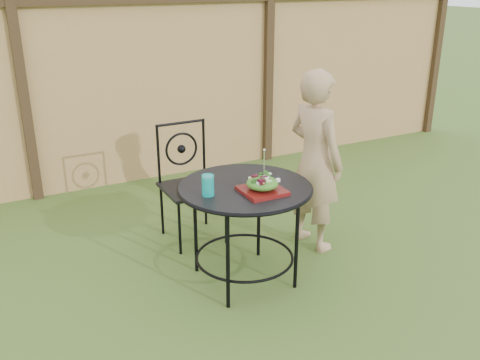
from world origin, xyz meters
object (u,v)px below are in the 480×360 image
at_px(patio_table, 245,204).
at_px(salad_plate, 262,191).
at_px(patio_chair, 190,180).
at_px(diner, 315,161).

height_order(patio_table, salad_plate, salad_plate).
xyz_separation_m(patio_table, patio_chair, (-0.07, 0.82, -0.08)).
xyz_separation_m(patio_chair, diner, (0.81, -0.58, 0.21)).
relative_size(patio_table, diner, 0.65).
bearing_deg(diner, patio_table, 97.09).
bearing_deg(salad_plate, diner, 29.26).
bearing_deg(diner, salad_plate, 108.93).
distance_m(diner, salad_plate, 0.80).
bearing_deg(salad_plate, patio_chair, 96.81).
relative_size(patio_table, patio_chair, 0.97).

